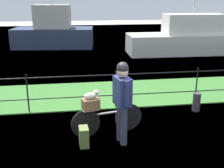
# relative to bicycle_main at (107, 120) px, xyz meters

# --- Properties ---
(ground_plane) EXTENTS (60.00, 60.00, 0.00)m
(ground_plane) POSITION_rel_bicycle_main_xyz_m (0.42, -0.62, -0.33)
(ground_plane) COLOR beige
(grass_strip) EXTENTS (27.00, 2.40, 0.03)m
(grass_strip) POSITION_rel_bicycle_main_xyz_m (0.42, 2.52, -0.32)
(grass_strip) COLOR #38702D
(grass_strip) RESTS_ON ground
(harbor_water) EXTENTS (30.00, 30.00, 0.00)m
(harbor_water) POSITION_rel_bicycle_main_xyz_m (0.42, 9.25, -0.33)
(harbor_water) COLOR #426684
(harbor_water) RESTS_ON ground
(iron_fence) EXTENTS (18.04, 0.04, 1.03)m
(iron_fence) POSITION_rel_bicycle_main_xyz_m (0.42, 1.42, 0.27)
(iron_fence) COLOR black
(iron_fence) RESTS_ON ground
(bicycle_main) EXTENTS (1.57, 0.37, 0.62)m
(bicycle_main) POSITION_rel_bicycle_main_xyz_m (0.00, 0.00, 0.00)
(bicycle_main) COLOR black
(bicycle_main) RESTS_ON ground
(wooden_crate) EXTENTS (0.39, 0.32, 0.23)m
(wooden_crate) POSITION_rel_bicycle_main_xyz_m (-0.34, -0.07, 0.41)
(wooden_crate) COLOR brown
(wooden_crate) RESTS_ON bicycle_main
(terrier_dog) EXTENTS (0.32, 0.19, 0.18)m
(terrier_dog) POSITION_rel_bicycle_main_xyz_m (-0.32, -0.07, 0.60)
(terrier_dog) COLOR silver
(terrier_dog) RESTS_ON wooden_crate
(cyclist_person) EXTENTS (0.34, 0.53, 1.68)m
(cyclist_person) POSITION_rel_bicycle_main_xyz_m (0.26, -0.41, 0.67)
(cyclist_person) COLOR #383D51
(cyclist_person) RESTS_ON ground
(backpack_on_paving) EXTENTS (0.20, 0.29, 0.40)m
(backpack_on_paving) POSITION_rel_bicycle_main_xyz_m (-0.52, -0.45, -0.13)
(backpack_on_paving) COLOR olive
(backpack_on_paving) RESTS_ON ground
(mooring_bollard) EXTENTS (0.20, 0.20, 0.48)m
(mooring_bollard) POSITION_rel_bicycle_main_xyz_m (2.47, 0.92, -0.09)
(mooring_bollard) COLOR #38383D
(mooring_bollard) RESTS_ON ground
(moored_boat_near) EXTENTS (6.70, 2.06, 3.61)m
(moored_boat_near) POSITION_rel_bicycle_main_xyz_m (5.53, 8.30, 0.41)
(moored_boat_near) COLOR silver
(moored_boat_near) RESTS_ON ground
(moored_boat_mid) EXTENTS (4.73, 2.49, 4.01)m
(moored_boat_mid) POSITION_rel_bicycle_main_xyz_m (-1.70, 11.19, 0.55)
(moored_boat_mid) COLOR #2D3856
(moored_boat_mid) RESTS_ON ground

